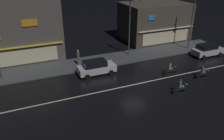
# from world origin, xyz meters

# --- Properties ---
(ground_plane) EXTENTS (140.00, 140.00, 0.00)m
(ground_plane) POSITION_xyz_m (0.00, 0.00, 0.00)
(ground_plane) COLOR black
(lane_divider_stripe) EXTENTS (32.92, 0.16, 0.01)m
(lane_divider_stripe) POSITION_xyz_m (0.00, 0.00, 0.01)
(lane_divider_stripe) COLOR beige
(lane_divider_stripe) RESTS_ON ground
(sidewalk_far) EXTENTS (34.65, 4.14, 0.14)m
(sidewalk_far) POSITION_xyz_m (0.00, 7.20, 0.07)
(sidewalk_far) COLOR #424447
(sidewalk_far) RESTS_ON ground
(storefront_left_block) EXTENTS (10.16, 7.18, 5.94)m
(storefront_left_block) POSITION_xyz_m (10.40, 12.79, 2.97)
(storefront_left_block) COLOR #4C443A
(storefront_left_block) RESTS_ON ground
(storefront_center_block) EXTENTS (10.61, 8.86, 8.13)m
(storefront_center_block) POSITION_xyz_m (-10.40, 13.62, 4.06)
(storefront_center_block) COLOR #56514C
(storefront_center_block) RESTS_ON ground
(streetlamp_mid) EXTENTS (0.44, 1.64, 7.67)m
(streetlamp_mid) POSITION_xyz_m (3.29, 7.55, 4.63)
(streetlamp_mid) COLOR #47494C
(streetlamp_mid) RESTS_ON sidewalk_far
(streetlamp_east) EXTENTS (0.44, 1.64, 7.81)m
(streetlamp_east) POSITION_xyz_m (12.51, 6.32, 4.70)
(streetlamp_east) COLOR #47494C
(streetlamp_east) RESTS_ON sidewalk_far
(pedestrian_on_sidewalk) EXTENTS (0.32, 0.32, 1.94)m
(pedestrian_on_sidewalk) POSITION_xyz_m (-4.01, 7.06, 1.05)
(pedestrian_on_sidewalk) COLOR #4C664C
(pedestrian_on_sidewalk) RESTS_ON sidewalk_far
(parked_car_near_kerb) EXTENTS (4.30, 1.98, 1.67)m
(parked_car_near_kerb) POSITION_xyz_m (-2.80, 3.94, 0.87)
(parked_car_near_kerb) COLOR silver
(parked_car_near_kerb) RESTS_ON ground
(parked_car_trailing) EXTENTS (4.30, 1.98, 1.67)m
(parked_car_trailing) POSITION_xyz_m (13.10, 3.37, 0.87)
(parked_car_trailing) COLOR silver
(parked_car_trailing) RESTS_ON ground
(motorcycle_lead) EXTENTS (1.90, 0.60, 1.52)m
(motorcycle_lead) POSITION_xyz_m (7.78, -1.50, 0.63)
(motorcycle_lead) COLOR black
(motorcycle_lead) RESTS_ON ground
(motorcycle_following) EXTENTS (1.90, 0.60, 1.52)m
(motorcycle_following) POSITION_xyz_m (5.02, 0.67, 0.63)
(motorcycle_following) COLOR black
(motorcycle_following) RESTS_ON ground
(motorcycle_opposite_lane) EXTENTS (1.90, 0.60, 1.52)m
(motorcycle_opposite_lane) POSITION_xyz_m (3.42, -3.17, 0.63)
(motorcycle_opposite_lane) COLOR black
(motorcycle_opposite_lane) RESTS_ON ground
(traffic_cone) EXTENTS (0.36, 0.36, 0.55)m
(traffic_cone) POSITION_xyz_m (-3.99, 4.66, 0.28)
(traffic_cone) COLOR orange
(traffic_cone) RESTS_ON ground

